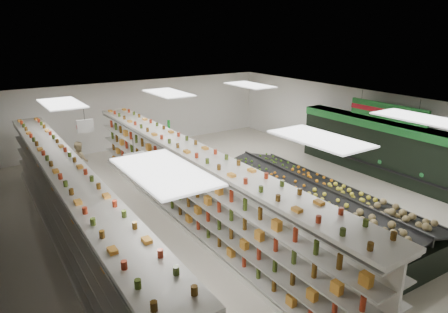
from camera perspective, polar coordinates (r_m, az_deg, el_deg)
floor at (r=13.56m, az=0.10°, el=-6.54°), size 16.00×16.00×0.00m
ceiling at (r=12.56m, az=0.11°, el=6.84°), size 14.00×16.00×0.02m
wall_back at (r=19.90m, az=-12.85°, el=5.92°), size 14.00×0.02×3.20m
wall_right at (r=17.69m, az=19.37°, el=3.83°), size 0.02×16.00×3.20m
produce_wall_case at (r=16.58m, az=22.32°, el=1.29°), size 0.93×8.00×2.20m
aisle_sign_near at (r=9.26m, az=-12.69°, el=-0.64°), size 0.52×0.06×0.75m
aisle_sign_far at (r=12.95m, az=-19.20°, el=4.14°), size 0.52×0.06×0.75m
hortifruti_banner at (r=16.02m, az=22.33°, el=5.95°), size 0.12×3.20×0.95m
gondola_left at (r=11.24m, az=-20.95°, el=-7.36°), size 1.13×13.22×2.29m
gondola_center at (r=11.84m, az=-4.53°, el=-4.71°), size 1.10×13.50×2.34m
produce_island at (r=12.63m, az=12.83°, el=-6.36°), size 3.10×7.79×1.15m
soda_endcap at (r=17.36m, az=-9.67°, el=1.74°), size 1.39×0.98×1.72m
shopper_main at (r=12.22m, az=2.12°, el=-5.27°), size 0.66×0.50×1.62m
shopper_background at (r=16.39m, az=-19.90°, el=-0.47°), size 0.57×0.79×1.47m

